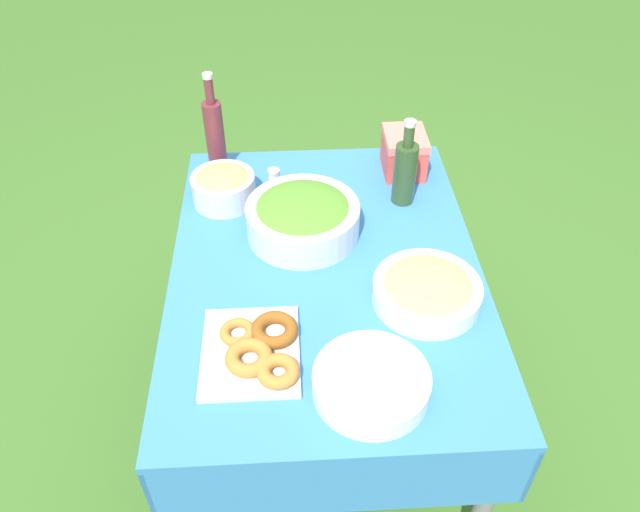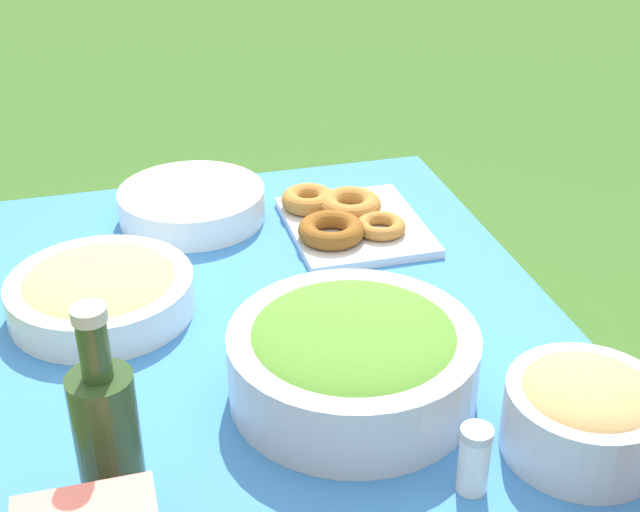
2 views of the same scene
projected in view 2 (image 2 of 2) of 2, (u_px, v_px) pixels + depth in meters
picnic_table at (287, 396)px, 1.39m from camera, size 1.23×0.89×0.76m
salad_bowl at (353, 356)px, 1.20m from camera, size 0.34×0.34×0.12m
pasta_bowl at (101, 291)px, 1.40m from camera, size 0.29×0.29×0.08m
donut_platter at (345, 219)px, 1.65m from camera, size 0.30×0.27×0.05m
plate_stack at (192, 204)px, 1.68m from camera, size 0.28×0.28×0.06m
olive_oil_bottle at (108, 443)px, 0.98m from camera, size 0.07×0.07×0.29m
bread_bowl at (585, 412)px, 1.11m from camera, size 0.20×0.20×0.11m
salt_shaker at (474, 459)px, 1.05m from camera, size 0.04×0.04×0.09m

